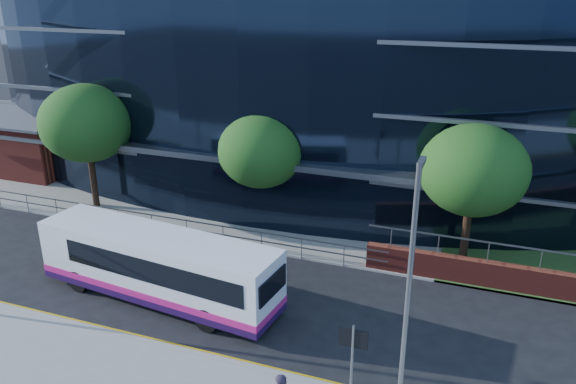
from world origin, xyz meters
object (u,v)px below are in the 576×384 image
at_px(tree_far_a, 86,123).
at_px(city_bus, 160,266).
at_px(tree_far_b, 261,151).
at_px(brick_pavilion, 27,139).
at_px(tree_far_c, 473,170).
at_px(streetlight_east, 408,300).
at_px(street_sign, 353,349).

bearing_deg(tree_far_a, city_bus, -39.12).
bearing_deg(tree_far_b, brick_pavilion, 168.12).
bearing_deg(tree_far_b, tree_far_c, -2.86).
xyz_separation_m(tree_far_b, tree_far_c, (10.00, -0.50, 0.33)).
bearing_deg(streetlight_east, tree_far_a, 149.54).
relative_size(tree_far_a, city_bus, 0.66).
distance_m(street_sign, streetlight_east, 2.80).
xyz_separation_m(street_sign, tree_far_a, (-17.50, 10.59, 2.71)).
distance_m(street_sign, city_bus, 9.37).
xyz_separation_m(brick_pavilion, tree_far_a, (9.00, -4.50, 2.92)).
distance_m(brick_pavilion, tree_far_b, 19.55).
relative_size(brick_pavilion, city_bus, 0.81).
distance_m(brick_pavilion, tree_far_c, 29.46).
distance_m(brick_pavilion, streetlight_east, 32.19).
height_order(tree_far_a, city_bus, tree_far_a).
xyz_separation_m(street_sign, streetlight_east, (1.50, -0.59, 2.29)).
relative_size(brick_pavilion, street_sign, 3.07).
distance_m(brick_pavilion, street_sign, 30.49).
relative_size(street_sign, streetlight_east, 0.35).
bearing_deg(tree_far_a, street_sign, -31.17).
bearing_deg(streetlight_east, tree_far_c, 84.89).
xyz_separation_m(tree_far_b, city_bus, (-1.19, -7.66, -2.72)).
bearing_deg(tree_far_c, brick_pavilion, 171.18).
height_order(street_sign, tree_far_a, tree_far_a).
height_order(brick_pavilion, streetlight_east, streetlight_east).
relative_size(tree_far_a, tree_far_c, 1.07).
xyz_separation_m(streetlight_east, city_bus, (-10.19, 4.01, -2.95)).
distance_m(street_sign, tree_far_c, 11.14).
bearing_deg(tree_far_a, streetlight_east, -30.46).
bearing_deg(tree_far_b, city_bus, -98.84).
bearing_deg(brick_pavilion, tree_far_b, -11.88).
relative_size(street_sign, tree_far_b, 0.46).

